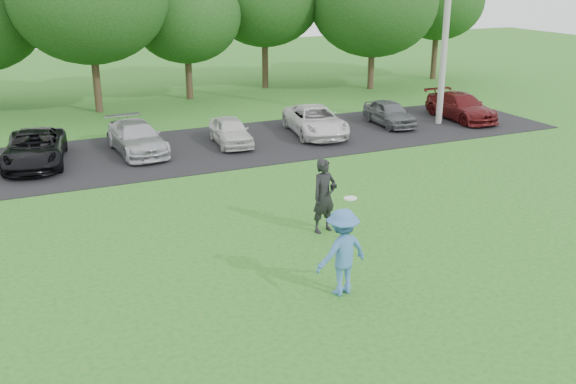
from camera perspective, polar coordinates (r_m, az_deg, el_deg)
name	(u,v)px	position (r m, az deg, el deg)	size (l,w,h in m)	color
ground	(355,298)	(14.06, 5.98, -9.34)	(100.00, 100.00, 0.00)	#23651D
parking_lot	(187,150)	(25.33, -8.93, 3.74)	(32.00, 6.50, 0.03)	black
frisbee_player	(342,252)	(13.82, 4.83, -5.33)	(1.35, 0.91, 2.28)	#3E72AF
camera_bystander	(324,196)	(17.00, 3.23, -0.34)	(0.83, 0.64, 2.02)	black
parked_cars	(184,135)	(25.18, -9.22, 5.07)	(27.99, 4.80, 1.25)	silver
tree_row	(158,5)	(34.30, -11.49, 15.94)	(42.39, 9.85, 8.64)	#38281C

